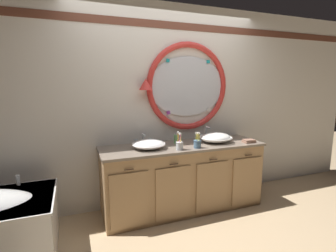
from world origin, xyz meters
The scene contains 11 objects.
ground_plane centered at (0.00, 0.00, 0.00)m, with size 14.00×14.00×0.00m, color tan.
back_wall_assembly centered at (0.02, 0.58, 1.32)m, with size 6.40×0.26×2.60m.
vanity_counter centered at (0.09, 0.25, 0.42)m, with size 2.05×0.65×0.84m.
sink_basin_left centered at (-0.36, 0.22, 0.89)m, with size 0.40×0.40×0.10m.
sink_basin_right centered at (0.54, 0.22, 0.90)m, with size 0.42×0.42×0.12m.
faucet_set_left centered at (-0.36, 0.47, 0.90)m, with size 0.24×0.13×0.14m.
faucet_set_right centered at (0.54, 0.47, 0.91)m, with size 0.21×0.13×0.18m.
toothbrush_holder_left centered at (-0.05, 0.04, 0.90)m, with size 0.09×0.09×0.21m.
toothbrush_holder_right centered at (0.19, 0.05, 0.89)m, with size 0.09×0.09×0.20m.
soap_dispenser centered at (0.04, 0.35, 0.90)m, with size 0.06×0.06×0.14m.
folded_hand_towel centered at (0.94, 0.06, 0.86)m, with size 0.15×0.11×0.04m.
Camera 1 is at (-1.18, -2.57, 1.60)m, focal length 27.10 mm.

